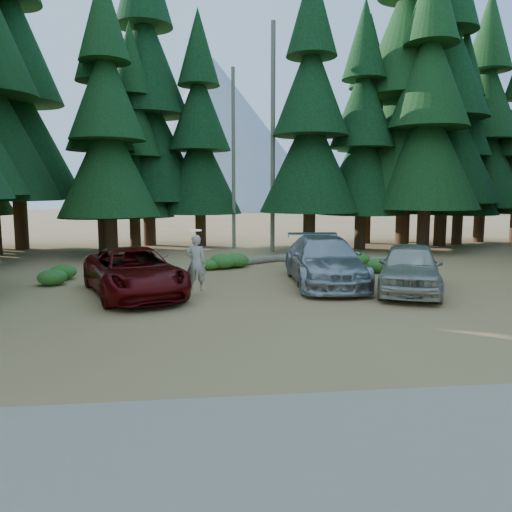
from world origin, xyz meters
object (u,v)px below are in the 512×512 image
object	(u,v)px
log_right	(338,261)
log_left	(252,261)
red_pickup	(134,272)
silver_minivan_center	(325,261)
frisbee_player	(196,262)
log_mid	(307,259)
silver_minivan_right	(410,267)

from	to	relation	value
log_right	log_left	bearing A→B (deg)	167.28
red_pickup	silver_minivan_center	bearing A→B (deg)	-9.45
log_left	frisbee_player	bearing A→B (deg)	-144.32
silver_minivan_center	log_left	size ratio (longest dim) A/B	1.35
frisbee_player	log_left	xyz separation A→B (m)	(2.42, 6.45, -0.90)
log_left	log_mid	world-z (taller)	log_left
log_right	frisbee_player	bearing A→B (deg)	-141.27
log_left	log_mid	size ratio (longest dim) A/B	1.18
silver_minivan_right	log_mid	size ratio (longest dim) A/B	1.31
log_left	log_right	xyz separation A→B (m)	(3.83, -0.54, 0.00)
red_pickup	log_left	size ratio (longest dim) A/B	1.26
red_pickup	log_mid	size ratio (longest dim) A/B	1.48
silver_minivan_right	red_pickup	bearing A→B (deg)	-159.95
silver_minivan_center	log_left	xyz separation A→B (m)	(-2.05, 4.97, -0.68)
red_pickup	log_right	xyz separation A→B (m)	(8.20, 5.60, -0.59)
red_pickup	silver_minivan_right	size ratio (longest dim) A/B	1.13
silver_minivan_right	log_left	distance (m)	8.04
red_pickup	log_right	world-z (taller)	red_pickup
frisbee_player	log_left	size ratio (longest dim) A/B	0.45
frisbee_player	log_right	distance (m)	8.64
red_pickup	log_left	xyz separation A→B (m)	(4.37, 6.14, -0.59)
log_right	red_pickup	bearing A→B (deg)	-150.29
silver_minivan_right	log_left	world-z (taller)	silver_minivan_right
silver_minivan_center	log_right	size ratio (longest dim) A/B	1.19
silver_minivan_center	frisbee_player	distance (m)	4.72
log_left	log_right	size ratio (longest dim) A/B	0.88
log_left	log_right	distance (m)	3.87
log_left	silver_minivan_right	bearing A→B (deg)	-89.97
silver_minivan_right	log_right	distance (m)	6.18
log_mid	log_right	distance (m)	1.60
frisbee_player	log_right	size ratio (longest dim) A/B	0.40
frisbee_player	log_mid	bearing A→B (deg)	-116.99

